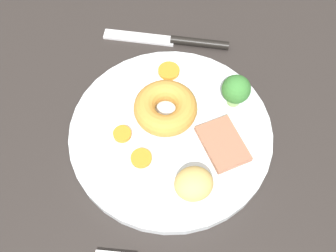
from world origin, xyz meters
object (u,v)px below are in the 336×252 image
object	(u,v)px
dinner_plate	(168,133)
carrot_coin_side	(166,71)
roast_potato_left	(191,184)
knife	(175,41)
yorkshire_pudding	(163,108)
carrot_coin_back	(120,134)
carrot_coin_front	(138,158)
broccoli_floret	(233,90)
meat_slice_main	(220,144)

from	to	relation	value
dinner_plate	carrot_coin_side	size ratio (longest dim) A/B	8.66
roast_potato_left	knife	bearing A→B (deg)	7.52
roast_potato_left	knife	xyz separation A→B (cm)	(23.09, 3.05, -2.49)
yorkshire_pudding	carrot_coin_back	xyz separation A→B (cm)	(-3.48, 5.12, -1.08)
dinner_plate	yorkshire_pudding	distance (cm)	3.27
carrot_coin_front	carrot_coin_side	size ratio (longest dim) A/B	0.86
carrot_coin_front	carrot_coin_back	bearing A→B (deg)	40.63
dinner_plate	broccoli_floret	size ratio (longest dim) A/B	5.39
roast_potato_left	carrot_coin_front	world-z (taller)	roast_potato_left
roast_potato_left	carrot_coin_side	distance (cm)	17.06
yorkshire_pudding	broccoli_floret	world-z (taller)	broccoli_floret
dinner_plate	roast_potato_left	bearing A→B (deg)	-158.06
carrot_coin_back	roast_potato_left	bearing A→B (deg)	-125.70
dinner_plate	carrot_coin_front	distance (cm)	5.40
carrot_coin_back	broccoli_floret	bearing A→B (deg)	-67.16
roast_potato_left	dinner_plate	bearing A→B (deg)	21.94
dinner_plate	carrot_coin_side	world-z (taller)	carrot_coin_side
broccoli_floret	carrot_coin_side	bearing A→B (deg)	63.30
meat_slice_main	broccoli_floret	xyz separation A→B (cm)	(6.40, -1.38, 2.33)
carrot_coin_back	knife	xyz separation A→B (cm)	(16.65, -5.92, -1.25)
meat_slice_main	carrot_coin_front	world-z (taller)	meat_slice_main
meat_slice_main	knife	world-z (taller)	meat_slice_main
dinner_plate	broccoli_floret	xyz separation A→B (cm)	(4.70, -7.83, 3.43)
carrot_coin_front	carrot_coin_back	distance (cm)	4.07
meat_slice_main	broccoli_floret	size ratio (longest dim) A/B	1.40
meat_slice_main	carrot_coin_side	bearing A→B (deg)	34.00
yorkshire_pudding	carrot_coin_side	size ratio (longest dim) A/B	2.73
dinner_plate	carrot_coin_side	xyz separation A→B (cm)	(9.04, 0.80, 0.95)
meat_slice_main	knife	bearing A→B (deg)	20.53
carrot_coin_back	broccoli_floret	xyz separation A→B (cm)	(5.79, -13.76, 2.42)
carrot_coin_side	knife	distance (cm)	6.67
carrot_coin_back	knife	size ratio (longest dim) A/B	0.12
carrot_coin_front	broccoli_floret	distance (cm)	14.44
meat_slice_main	knife	distance (cm)	18.48
carrot_coin_side	carrot_coin_back	bearing A→B (deg)	153.14
carrot_coin_back	carrot_coin_front	bearing A→B (deg)	-139.37
carrot_coin_side	broccoli_floret	xyz separation A→B (cm)	(-4.34, -8.63, 2.48)
roast_potato_left	knife	world-z (taller)	roast_potato_left
carrot_coin_back	broccoli_floret	world-z (taller)	broccoli_floret
yorkshire_pudding	roast_potato_left	distance (cm)	10.64
meat_slice_main	carrot_coin_front	size ratio (longest dim) A/B	2.60
yorkshire_pudding	carrot_coin_back	bearing A→B (deg)	124.21
meat_slice_main	yorkshire_pudding	bearing A→B (deg)	60.59
carrot_coin_side	knife	world-z (taller)	carrot_coin_side
yorkshire_pudding	carrot_coin_front	xyz separation A→B (cm)	(-6.57, 2.47, -1.15)
dinner_plate	meat_slice_main	world-z (taller)	meat_slice_main
yorkshire_pudding	carrot_coin_back	size ratio (longest dim) A/B	3.56
dinner_plate	carrot_coin_front	xyz separation A→B (cm)	(-4.18, 3.28, 0.93)
dinner_plate	broccoli_floret	bearing A→B (deg)	-59.02
yorkshire_pudding	roast_potato_left	bearing A→B (deg)	-158.83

